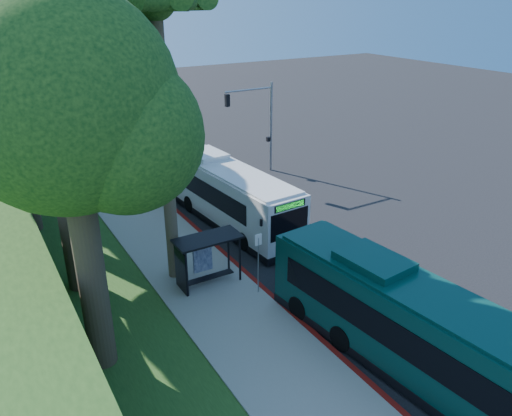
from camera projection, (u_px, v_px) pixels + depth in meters
ground at (292, 229)px, 30.25m from camera, size 140.00×140.00×0.00m
sidewalk at (180, 259)px, 26.79m from camera, size 4.50×70.00×0.12m
red_curb at (255, 281)px, 24.72m from camera, size 0.25×30.00×0.13m
grass_verge at (51, 247)px, 28.06m from camera, size 8.00×70.00×0.06m
bus_shelter at (202, 252)px, 23.86m from camera, size 3.20×1.51×2.55m
stop_sign_pole at (258, 256)px, 22.94m from camera, size 0.35×0.06×3.17m
traffic_signal_pole at (260, 117)px, 38.15m from camera, size 4.10×0.30×7.00m
palm_tree at (156, 15)px, 20.29m from camera, size 4.20×4.20×14.40m
tree_0 at (45, 47)px, 19.95m from camera, size 8.40×8.00×15.70m
tree_2 at (12, 37)px, 33.08m from camera, size 8.82×8.40×15.12m
tree_5 at (1, 36)px, 53.29m from camera, size 7.35×7.00×12.86m
tree_6 at (70, 114)px, 15.58m from camera, size 7.56×7.20×13.74m
white_bus at (223, 191)px, 30.97m from camera, size 3.65×13.21×3.89m
teal_bus at (411, 326)px, 18.40m from camera, size 4.03×13.26×3.89m
pickup at (223, 172)px, 37.39m from camera, size 3.59×6.30×1.66m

